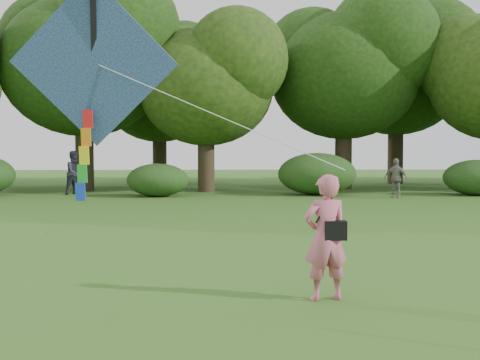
{
  "coord_description": "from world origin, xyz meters",
  "views": [
    {
      "loc": [
        -1.21,
        -8.74,
        2.06
      ],
      "look_at": [
        -0.9,
        2.0,
        1.5
      ],
      "focal_mm": 45.0,
      "sensor_mm": 36.0,
      "label": 1
    }
  ],
  "objects_px": {
    "bystander_right": "(396,178)",
    "flying_kite": "(94,66)",
    "man_kite_flyer": "(326,237)",
    "bystander_left": "(75,173)"
  },
  "relations": [
    {
      "from": "bystander_right",
      "to": "flying_kite",
      "type": "height_order",
      "value": "flying_kite"
    },
    {
      "from": "bystander_left",
      "to": "flying_kite",
      "type": "distance_m",
      "value": 19.38
    },
    {
      "from": "man_kite_flyer",
      "to": "bystander_right",
      "type": "height_order",
      "value": "man_kite_flyer"
    },
    {
      "from": "bystander_right",
      "to": "man_kite_flyer",
      "type": "bearing_deg",
      "value": -76.75
    },
    {
      "from": "bystander_left",
      "to": "man_kite_flyer",
      "type": "bearing_deg",
      "value": -119.67
    },
    {
      "from": "man_kite_flyer",
      "to": "bystander_left",
      "type": "bearing_deg",
      "value": -80.68
    },
    {
      "from": "man_kite_flyer",
      "to": "flying_kite",
      "type": "relative_size",
      "value": 0.37
    },
    {
      "from": "man_kite_flyer",
      "to": "flying_kite",
      "type": "bearing_deg",
      "value": -22.94
    },
    {
      "from": "bystander_left",
      "to": "bystander_right",
      "type": "xyz_separation_m",
      "value": [
        13.88,
        -2.36,
        -0.15
      ]
    },
    {
      "from": "man_kite_flyer",
      "to": "flying_kite",
      "type": "height_order",
      "value": "flying_kite"
    }
  ]
}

